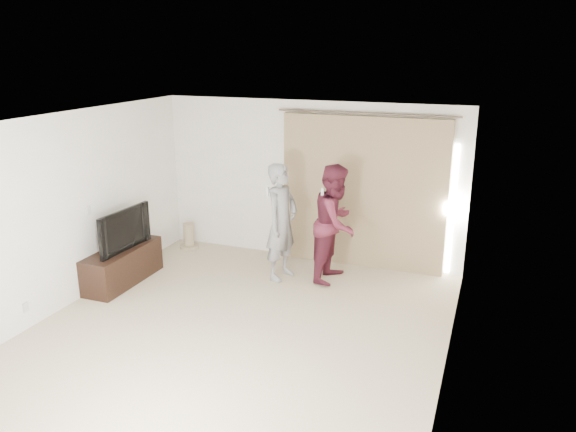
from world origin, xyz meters
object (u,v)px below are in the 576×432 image
(tv, at_px, (119,229))
(person_man, at_px, (282,222))
(tv_console, at_px, (123,265))
(person_woman, at_px, (336,223))

(tv, distance_m, person_man, 2.39)
(tv_console, height_order, person_woman, person_woman)
(tv, bearing_deg, person_woman, -63.51)
(person_man, bearing_deg, tv, -154.69)
(tv_console, bearing_deg, tv, -90.00)
(tv, height_order, person_man, person_man)
(tv_console, xyz_separation_m, tv, (0.00, -0.00, 0.57))
(tv, xyz_separation_m, person_woman, (2.93, 1.25, 0.05))
(person_man, height_order, person_woman, person_woman)
(tv_console, distance_m, person_man, 2.47)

